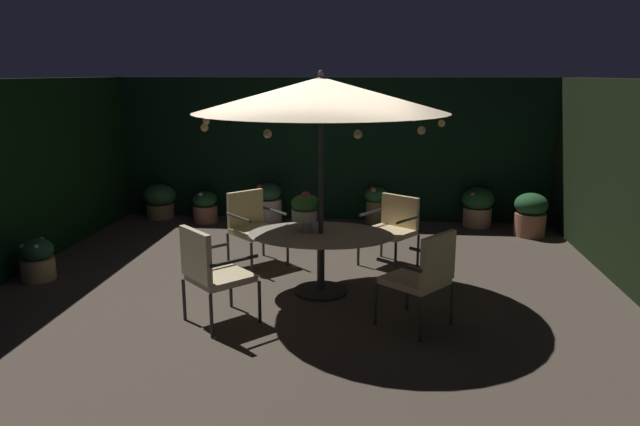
% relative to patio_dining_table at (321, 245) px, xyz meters
% --- Properties ---
extents(ground_plane, '(8.18, 7.89, 0.02)m').
position_rel_patio_dining_table_xyz_m(ground_plane, '(-0.17, 0.02, -0.60)').
color(ground_plane, '#493E33').
extents(hedge_backdrop_rear, '(8.18, 0.30, 2.49)m').
position_rel_patio_dining_table_xyz_m(hedge_backdrop_rear, '(-0.17, 3.82, 0.66)').
color(hedge_backdrop_rear, black).
rests_on(hedge_backdrop_rear, ground_plane).
extents(patio_dining_table, '(1.72, 1.25, 0.73)m').
position_rel_patio_dining_table_xyz_m(patio_dining_table, '(0.00, 0.00, 0.00)').
color(patio_dining_table, '#2C2D2F').
rests_on(patio_dining_table, ground_plane).
extents(patio_umbrella, '(2.88, 2.88, 2.60)m').
position_rel_patio_dining_table_xyz_m(patio_umbrella, '(0.00, 0.00, 1.74)').
color(patio_umbrella, '#2A2E2F').
rests_on(patio_umbrella, ground_plane).
extents(centerpiece_planter, '(0.34, 0.34, 0.48)m').
position_rel_patio_dining_table_xyz_m(centerpiece_planter, '(-0.19, 0.08, 0.42)').
color(centerpiece_planter, beige).
rests_on(centerpiece_planter, patio_dining_table).
extents(patio_chair_north, '(0.87, 0.87, 0.99)m').
position_rel_patio_dining_table_xyz_m(patio_chair_north, '(-1.04, 1.03, -0.02)').
color(patio_chair_north, '#2F302D').
rests_on(patio_chair_north, ground_plane).
extents(patio_chair_northeast, '(0.84, 0.84, 1.05)m').
position_rel_patio_dining_table_xyz_m(patio_chair_northeast, '(-1.03, -1.05, 0.02)').
color(patio_chair_northeast, '#2D2A2C').
rests_on(patio_chair_northeast, ground_plane).
extents(patio_chair_east, '(0.82, 0.82, 1.03)m').
position_rel_patio_dining_table_xyz_m(patio_chair_east, '(1.14, -0.92, 0.01)').
color(patio_chair_east, '#2D312E').
rests_on(patio_chair_east, ground_plane).
extents(patio_chair_southeast, '(0.84, 0.83, 0.94)m').
position_rel_patio_dining_table_xyz_m(patio_chair_southeast, '(0.86, 1.17, -0.03)').
color(patio_chair_southeast, '#2E3230').
rests_on(patio_chair_southeast, ground_plane).
extents(potted_plant_back_left, '(0.55, 0.55, 0.67)m').
position_rel_patio_dining_table_xyz_m(potted_plant_back_left, '(2.35, 3.42, -0.23)').
color(potted_plant_back_left, tan).
rests_on(potted_plant_back_left, ground_plane).
extents(potted_plant_right_far, '(0.52, 0.52, 0.70)m').
position_rel_patio_dining_table_xyz_m(potted_plant_right_far, '(3.09, 2.89, -0.23)').
color(potted_plant_right_far, '#AD694D').
rests_on(potted_plant_right_far, ground_plane).
extents(potted_plant_front_corner, '(0.43, 0.43, 0.55)m').
position_rel_patio_dining_table_xyz_m(potted_plant_front_corner, '(-2.37, 3.22, -0.31)').
color(potted_plant_front_corner, '#9E6351').
rests_on(potted_plant_front_corner, ground_plane).
extents(potted_plant_back_right, '(0.47, 0.47, 0.70)m').
position_rel_patio_dining_table_xyz_m(potted_plant_back_right, '(-1.27, 3.34, -0.23)').
color(potted_plant_back_right, beige).
rests_on(potted_plant_back_right, ground_plane).
extents(potted_plant_back_center, '(0.41, 0.41, 0.54)m').
position_rel_patio_dining_table_xyz_m(potted_plant_back_center, '(-3.62, 0.08, -0.31)').
color(potted_plant_back_center, tan).
rests_on(potted_plant_back_center, ground_plane).
extents(potted_plant_left_near, '(0.57, 0.57, 0.62)m').
position_rel_patio_dining_table_xyz_m(potted_plant_left_near, '(-3.28, 3.44, -0.26)').
color(potted_plant_left_near, olive).
rests_on(potted_plant_left_near, ground_plane).
extents(potted_plant_left_far, '(0.40, 0.40, 0.64)m').
position_rel_patio_dining_table_xyz_m(potted_plant_left_far, '(0.62, 3.51, -0.25)').
color(potted_plant_left_far, olive).
rests_on(potted_plant_left_far, ground_plane).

